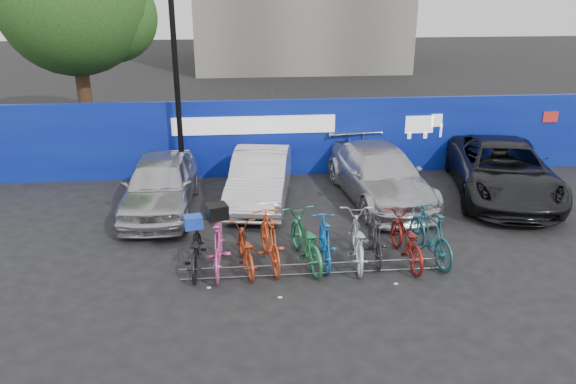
{
  "coord_description": "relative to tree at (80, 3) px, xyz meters",
  "views": [
    {
      "loc": [
        -1.53,
        -10.89,
        5.82
      ],
      "look_at": [
        -0.32,
        2.0,
        0.91
      ],
      "focal_mm": 35.0,
      "sensor_mm": 36.0,
      "label": 1
    }
  ],
  "objects": [
    {
      "name": "bike_7",
      "position": [
        8.19,
        -10.04,
        -4.57
      ],
      "size": [
        0.61,
        1.71,
        1.01
      ],
      "primitive_type": "imported",
      "rotation": [
        0.0,
        0.0,
        3.06
      ],
      "color": "black",
      "rests_on": "ground"
    },
    {
      "name": "ground",
      "position": [
        6.77,
        -10.06,
        -5.07
      ],
      "size": [
        100.0,
        100.0,
        0.0
      ],
      "primitive_type": "plane",
      "color": "black",
      "rests_on": "ground"
    },
    {
      "name": "car_1",
      "position": [
        5.84,
        -6.31,
        -4.36
      ],
      "size": [
        2.13,
        4.46,
        1.41
      ],
      "primitive_type": "imported",
      "rotation": [
        0.0,
        0.0,
        -0.15
      ],
      "color": "silver",
      "rests_on": "ground"
    },
    {
      "name": "bike_8",
      "position": [
        8.83,
        -10.18,
        -4.54
      ],
      "size": [
        0.79,
        2.05,
        1.06
      ],
      "primitive_type": "imported",
      "rotation": [
        0.0,
        0.0,
        3.18
      ],
      "color": "maroon",
      "rests_on": "ground"
    },
    {
      "name": "bike_3",
      "position": [
        5.87,
        -10.09,
        -4.48
      ],
      "size": [
        0.83,
        2.03,
        1.19
      ],
      "primitive_type": "imported",
      "rotation": [
        0.0,
        0.0,
        3.28
      ],
      "color": "#CA471F",
      "rests_on": "ground"
    },
    {
      "name": "cargo_topcase",
      "position": [
        4.78,
        -10.2,
        -3.73
      ],
      "size": [
        0.5,
        0.47,
        0.3
      ],
      "primitive_type": "cube",
      "rotation": [
        0.0,
        0.0,
        0.3
      ],
      "color": "black",
      "rests_on": "bike_1"
    },
    {
      "name": "bike_4",
      "position": [
        6.63,
        -10.06,
        -4.52
      ],
      "size": [
        1.11,
        2.19,
        1.1
      ],
      "primitive_type": "imported",
      "rotation": [
        0.0,
        0.0,
        3.33
      ],
      "color": "#207D46",
      "rests_on": "ground"
    },
    {
      "name": "cargo_crate",
      "position": [
        4.27,
        -10.13,
        -3.97
      ],
      "size": [
        0.43,
        0.37,
        0.27
      ],
      "primitive_type": "cube",
      "rotation": [
        0.0,
        0.0,
        0.24
      ],
      "color": "#183FBF",
      "rests_on": "bike_0"
    },
    {
      "name": "car_2",
      "position": [
        9.18,
        -6.43,
        -4.35
      ],
      "size": [
        2.54,
        5.17,
        1.45
      ],
      "primitive_type": "imported",
      "rotation": [
        0.0,
        0.0,
        0.11
      ],
      "color": "#B1B1B6",
      "rests_on": "ground"
    },
    {
      "name": "bike_rack",
      "position": [
        6.77,
        -10.66,
        -4.91
      ],
      "size": [
        5.6,
        0.03,
        0.3
      ],
      "color": "#595B60",
      "rests_on": "ground"
    },
    {
      "name": "bike_2",
      "position": [
        5.33,
        -10.19,
        -4.61
      ],
      "size": [
        0.87,
        1.84,
        0.93
      ],
      "primitive_type": "imported",
      "rotation": [
        0.0,
        0.0,
        3.29
      ],
      "color": "#AF3D18",
      "rests_on": "ground"
    },
    {
      "name": "bike_6",
      "position": [
        7.77,
        -10.1,
        -4.53
      ],
      "size": [
        0.96,
        2.12,
        1.08
      ],
      "primitive_type": "imported",
      "rotation": [
        0.0,
        0.0,
        3.02
      ],
      "color": "#B7BAC0",
      "rests_on": "ground"
    },
    {
      "name": "car_3",
      "position": [
        12.71,
        -6.49,
        -4.3
      ],
      "size": [
        3.77,
        5.99,
        1.54
      ],
      "primitive_type": "imported",
      "rotation": [
        0.0,
        0.0,
        -0.23
      ],
      "color": "black",
      "rests_on": "ground"
    },
    {
      "name": "bike_9",
      "position": [
        9.39,
        -10.14,
        -4.47
      ],
      "size": [
        0.86,
        2.05,
        1.2
      ],
      "primitive_type": "imported",
      "rotation": [
        0.0,
        0.0,
        3.29
      ],
      "color": "#1B5565",
      "rests_on": "ground"
    },
    {
      "name": "bike_0",
      "position": [
        4.27,
        -10.13,
        -4.58
      ],
      "size": [
        0.65,
        1.85,
        0.97
      ],
      "primitive_type": "imported",
      "rotation": [
        0.0,
        0.0,
        3.14
      ],
      "color": "black",
      "rests_on": "ground"
    },
    {
      "name": "bike_5",
      "position": [
        7.06,
        -10.1,
        -4.54
      ],
      "size": [
        0.55,
        1.77,
        1.05
      ],
      "primitive_type": "imported",
      "rotation": [
        0.0,
        0.0,
        3.11
      ],
      "color": "#125FB1",
      "rests_on": "ground"
    },
    {
      "name": "bike_1",
      "position": [
        4.78,
        -10.2,
        -4.47
      ],
      "size": [
        0.62,
        2.0,
        1.19
      ],
      "primitive_type": "imported",
      "rotation": [
        0.0,
        0.0,
        3.11
      ],
      "color": "#D54A97",
      "rests_on": "ground"
    },
    {
      "name": "hoarding",
      "position": [
        6.78,
        -4.06,
        -3.86
      ],
      "size": [
        22.0,
        0.18,
        2.4
      ],
      "color": "#0A1597",
      "rests_on": "ground"
    },
    {
      "name": "car_0",
      "position": [
        3.17,
        -6.75,
        -4.32
      ],
      "size": [
        1.89,
        4.44,
        1.5
      ],
      "primitive_type": "imported",
      "rotation": [
        0.0,
        0.0,
        -0.03
      ],
      "color": "#ABABB0",
      "rests_on": "ground"
    },
    {
      "name": "tree",
      "position": [
        0.0,
        0.0,
        0.0
      ],
      "size": [
        5.4,
        5.2,
        7.8
      ],
      "color": "#382314",
      "rests_on": "ground"
    },
    {
      "name": "lamppost",
      "position": [
        3.57,
        -4.66,
        -1.8
      ],
      "size": [
        0.25,
        0.5,
        6.11
      ],
      "color": "black",
      "rests_on": "ground"
    }
  ]
}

